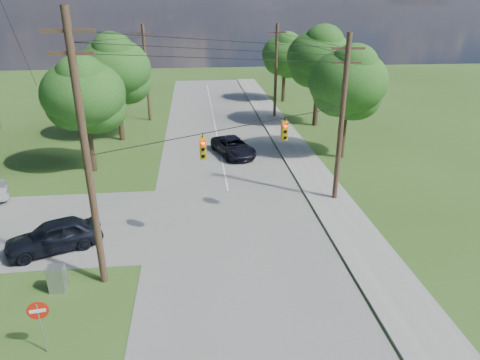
{
  "coord_description": "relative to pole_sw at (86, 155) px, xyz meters",
  "views": [
    {
      "loc": [
        -0.06,
        -16.85,
        12.1
      ],
      "look_at": [
        2.29,
        5.0,
        2.9
      ],
      "focal_mm": 32.0,
      "sensor_mm": 36.0,
      "label": 1
    }
  ],
  "objects": [
    {
      "name": "control_cabinet",
      "position": [
        -1.9,
        -0.57,
        -5.58
      ],
      "size": [
        0.74,
        0.55,
        1.29
      ],
      "primitive_type": "cube",
      "rotation": [
        0.0,
        0.0,
        -0.04
      ],
      "color": "#929597",
      "rests_on": "ground"
    },
    {
      "name": "traffic_signals",
      "position": [
        7.15,
        4.03,
        -0.73
      ],
      "size": [
        4.91,
        3.27,
        1.05
      ],
      "color": "gold",
      "rests_on": "ground"
    },
    {
      "name": "tree_w_far",
      "position": [
        -4.4,
        32.6,
        0.02
      ],
      "size": [
        6.0,
        6.0,
        8.73
      ],
      "color": "#483524",
      "rests_on": "ground"
    },
    {
      "name": "car_cross_dark",
      "position": [
        -3.04,
        3.08,
        -5.39
      ],
      "size": [
        5.12,
        3.63,
        1.62
      ],
      "primitive_type": "imported",
      "rotation": [
        0.0,
        0.0,
        -1.17
      ],
      "color": "black",
      "rests_on": "cross_road"
    },
    {
      "name": "tree_e_near",
      "position": [
        16.6,
        15.6,
        0.02
      ],
      "size": [
        6.2,
        6.2,
        8.81
      ],
      "color": "#483524",
      "rests_on": "ground"
    },
    {
      "name": "tree_e_far",
      "position": [
        16.1,
        37.6,
        -0.31
      ],
      "size": [
        5.8,
        5.8,
        8.32
      ],
      "color": "#483524",
      "rests_on": "ground"
    },
    {
      "name": "pole_north_w",
      "position": [
        -0.4,
        29.6,
        -1.1
      ],
      "size": [
        2.0,
        0.32,
        10.0
      ],
      "color": "brown",
      "rests_on": "ground"
    },
    {
      "name": "car_main_north",
      "position": [
        7.65,
        17.03,
        -5.46
      ],
      "size": [
        3.94,
        5.78,
        1.47
      ],
      "primitive_type": "imported",
      "rotation": [
        0.0,
        0.0,
        0.31
      ],
      "color": "black",
      "rests_on": "main_road"
    },
    {
      "name": "tree_e_mid",
      "position": [
        17.1,
        25.6,
        0.68
      ],
      "size": [
        6.6,
        6.6,
        9.64
      ],
      "color": "#483524",
      "rests_on": "ground"
    },
    {
      "name": "power_lines",
      "position": [
        6.1,
        11.14,
        2.93
      ],
      "size": [
        13.93,
        29.62,
        4.93
      ],
      "color": "black",
      "rests_on": "ground"
    },
    {
      "name": "tree_w_mid",
      "position": [
        -2.4,
        22.6,
        0.35
      ],
      "size": [
        6.4,
        6.4,
        9.22
      ],
      "color": "#483524",
      "rests_on": "ground"
    },
    {
      "name": "pole_sw",
      "position": [
        0.0,
        0.0,
        0.0
      ],
      "size": [
        2.0,
        0.32,
        12.0
      ],
      "color": "brown",
      "rests_on": "ground"
    },
    {
      "name": "do_not_enter_sign",
      "position": [
        -1.34,
        -4.28,
        -4.56
      ],
      "size": [
        0.76,
        0.15,
        2.28
      ],
      "rotation": [
        0.0,
        0.0,
        0.14
      ],
      "color": "#929597",
      "rests_on": "ground"
    },
    {
      "name": "main_road",
      "position": [
        6.6,
        4.6,
        -6.21
      ],
      "size": [
        10.0,
        100.0,
        0.03
      ],
      "primitive_type": "cube",
      "color": "gray",
      "rests_on": "ground"
    },
    {
      "name": "tree_w_near",
      "position": [
        -3.4,
        14.6,
        -0.3
      ],
      "size": [
        6.0,
        6.0,
        8.4
      ],
      "color": "#483524",
      "rests_on": "ground"
    },
    {
      "name": "ground",
      "position": [
        4.6,
        -0.4,
        -6.23
      ],
      "size": [
        140.0,
        140.0,
        0.0
      ],
      "primitive_type": "plane",
      "color": "#32531B",
      "rests_on": "ground"
    },
    {
      "name": "pole_ne",
      "position": [
        13.5,
        7.6,
        -0.76
      ],
      "size": [
        2.0,
        0.32,
        10.5
      ],
      "color": "brown",
      "rests_on": "ground"
    },
    {
      "name": "pole_north_e",
      "position": [
        13.5,
        29.6,
        -1.1
      ],
      "size": [
        2.0,
        0.32,
        10.0
      ],
      "color": "brown",
      "rests_on": "ground"
    },
    {
      "name": "sidewalk_east",
      "position": [
        13.3,
        4.6,
        -6.17
      ],
      "size": [
        2.6,
        100.0,
        0.12
      ],
      "primitive_type": "cube",
      "color": "#A8A69E",
      "rests_on": "ground"
    }
  ]
}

